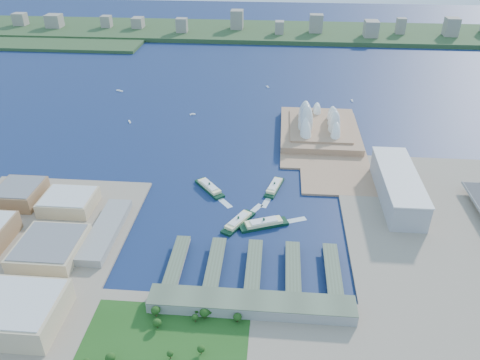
# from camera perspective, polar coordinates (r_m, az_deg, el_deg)

# --- Properties ---
(ground) EXTENTS (3000.00, 3000.00, 0.00)m
(ground) POSITION_cam_1_polar(r_m,az_deg,el_deg) (575.52, 0.73, -5.85)
(ground) COLOR #0E1945
(ground) RESTS_ON ground
(west_land) EXTENTS (220.00, 390.00, 3.00)m
(west_land) POSITION_cam_1_polar(r_m,az_deg,el_deg) (568.18, -26.62, -10.16)
(west_land) COLOR gray
(west_land) RESTS_ON ground
(east_land) EXTENTS (240.00, 500.00, 3.00)m
(east_land) POSITION_cam_1_polar(r_m,az_deg,el_deg) (573.66, 25.34, -9.36)
(east_land) COLOR gray
(east_land) RESTS_ON ground
(peninsula) EXTENTS (135.00, 220.00, 3.00)m
(peninsula) POSITION_cam_1_polar(r_m,az_deg,el_deg) (801.24, 9.84, 5.07)
(peninsula) COLOR #A17858
(peninsula) RESTS_ON ground
(far_shore) EXTENTS (2200.00, 260.00, 12.00)m
(far_shore) POSITION_cam_1_polar(r_m,az_deg,el_deg) (1479.86, 3.66, 17.58)
(far_shore) COLOR #2D4926
(far_shore) RESTS_ON ground
(opera_house) EXTENTS (134.00, 180.00, 58.00)m
(opera_house) POSITION_cam_1_polar(r_m,az_deg,el_deg) (806.77, 9.76, 7.64)
(opera_house) COLOR white
(opera_house) RESTS_ON peninsula
(toaster_building) EXTENTS (45.00, 155.00, 35.00)m
(toaster_building) POSITION_cam_1_polar(r_m,az_deg,el_deg) (650.63, 18.68, -0.76)
(toaster_building) COLOR #98989D
(toaster_building) RESTS_ON east_land
(west_buildings) EXTENTS (200.00, 280.00, 27.00)m
(west_buildings) POSITION_cam_1_polar(r_m,az_deg,el_deg) (582.14, -25.37, -6.85)
(west_buildings) COLOR olive
(west_buildings) RESTS_ON west_land
(ferry_wharves) EXTENTS (184.00, 90.00, 9.30)m
(ferry_wharves) POSITION_cam_1_polar(r_m,az_deg,el_deg) (513.73, 1.70, -10.50)
(ferry_wharves) COLOR #4C5A44
(ferry_wharves) RESTS_ON ground
(terminal_building) EXTENTS (200.00, 28.00, 12.00)m
(terminal_building) POSITION_cam_1_polar(r_m,az_deg,el_deg) (467.23, 1.38, -14.95)
(terminal_building) COLOR gray
(terminal_building) RESTS_ON south_land
(park) EXTENTS (150.00, 110.00, 16.00)m
(park) POSITION_cam_1_polar(r_m,az_deg,el_deg) (438.53, -9.51, -19.12)
(park) COLOR #194714
(park) RESTS_ON south_land
(far_skyline) EXTENTS (1900.00, 140.00, 55.00)m
(far_skyline) POSITION_cam_1_polar(r_m,az_deg,el_deg) (1453.02, 3.68, 18.69)
(far_skyline) COLOR gray
(far_skyline) RESTS_ON far_shore
(ferry_a) EXTENTS (47.64, 54.53, 10.96)m
(ferry_a) POSITION_cam_1_polar(r_m,az_deg,el_deg) (647.10, -3.75, -0.76)
(ferry_a) COLOR black
(ferry_a) RESTS_ON ground
(ferry_b) EXTENTS (28.13, 56.12, 10.29)m
(ferry_b) POSITION_cam_1_polar(r_m,az_deg,el_deg) (649.76, 4.22, -0.67)
(ferry_b) COLOR black
(ferry_b) RESTS_ON ground
(ferry_c) EXTENTS (40.41, 56.42, 10.71)m
(ferry_c) POSITION_cam_1_polar(r_m,az_deg,el_deg) (579.03, -0.20, -4.93)
(ferry_c) COLOR black
(ferry_c) RESTS_ON ground
(ferry_d) EXTENTS (62.30, 36.98, 11.52)m
(ferry_d) POSITION_cam_1_polar(r_m,az_deg,el_deg) (575.84, 2.91, -5.16)
(ferry_d) COLOR black
(ferry_d) RESTS_ON ground
(boat_a) EXTENTS (8.51, 12.50, 2.40)m
(boat_a) POSITION_cam_1_polar(r_m,az_deg,el_deg) (875.82, -13.31, 6.96)
(boat_a) COLOR white
(boat_a) RESTS_ON ground
(boat_b) EXTENTS (10.79, 6.56, 2.75)m
(boat_b) POSITION_cam_1_polar(r_m,az_deg,el_deg) (887.75, -5.80, 7.99)
(boat_b) COLOR white
(boat_b) RESTS_ON ground
(boat_c) EXTENTS (3.21, 10.80, 2.42)m
(boat_c) POSITION_cam_1_polar(r_m,az_deg,el_deg) (974.81, 13.49, 9.41)
(boat_c) COLOR white
(boat_c) RESTS_ON ground
(boat_d) EXTENTS (16.38, 9.66, 2.75)m
(boat_d) POSITION_cam_1_polar(r_m,az_deg,el_deg) (1033.04, -14.47, 10.51)
(boat_d) COLOR white
(boat_d) RESTS_ON ground
(boat_e) EXTENTS (7.19, 10.58, 2.49)m
(boat_e) POSITION_cam_1_polar(r_m,az_deg,el_deg) (1026.41, 3.39, 11.29)
(boat_e) COLOR white
(boat_e) RESTS_ON ground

